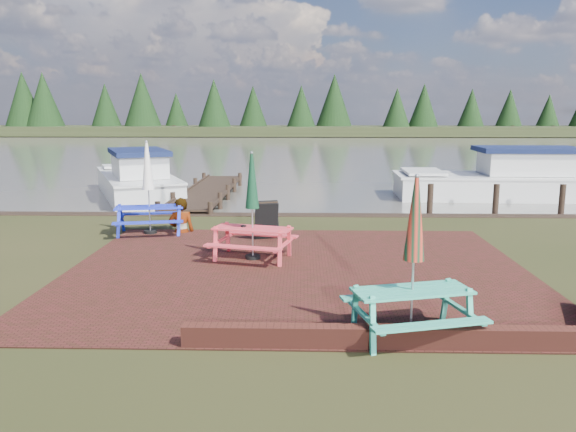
# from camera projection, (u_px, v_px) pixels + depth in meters

# --- Properties ---
(ground) EXTENTS (120.00, 120.00, 0.00)m
(ground) POSITION_uv_depth(u_px,v_px,m) (297.00, 287.00, 10.01)
(ground) COLOR black
(ground) RESTS_ON ground
(paving) EXTENTS (9.00, 7.50, 0.02)m
(paving) POSITION_uv_depth(u_px,v_px,m) (298.00, 271.00, 11.00)
(paving) COLOR #351910
(paving) RESTS_ON ground
(brick_wall) EXTENTS (6.21, 1.79, 0.30)m
(brick_wall) POSITION_uv_depth(u_px,v_px,m) (454.00, 333.00, 7.56)
(brick_wall) COLOR #4C1E16
(brick_wall) RESTS_ON ground
(water) EXTENTS (120.00, 60.00, 0.02)m
(water) POSITION_uv_depth(u_px,v_px,m) (302.00, 149.00, 46.37)
(water) COLOR #49463E
(water) RESTS_ON ground
(far_treeline) EXTENTS (120.00, 10.00, 8.10)m
(far_treeline) POSITION_uv_depth(u_px,v_px,m) (303.00, 110.00, 74.26)
(far_treeline) COLOR black
(far_treeline) RESTS_ON ground
(picnic_table_teal) EXTENTS (1.93, 1.80, 2.25)m
(picnic_table_teal) POSITION_uv_depth(u_px,v_px,m) (413.00, 282.00, 7.67)
(picnic_table_teal) COLOR teal
(picnic_table_teal) RESTS_ON ground
(picnic_table_red) EXTENTS (1.93, 1.80, 2.25)m
(picnic_table_red) POSITION_uv_depth(u_px,v_px,m) (252.00, 223.00, 11.72)
(picnic_table_red) COLOR #DE3943
(picnic_table_red) RESTS_ON ground
(picnic_table_blue) EXTENTS (1.95, 1.80, 2.34)m
(picnic_table_blue) POSITION_uv_depth(u_px,v_px,m) (149.00, 202.00, 14.19)
(picnic_table_blue) COLOR #1929BC
(picnic_table_blue) RESTS_ON ground
(chalkboard) EXTENTS (0.61, 0.69, 0.91)m
(chalkboard) POSITION_uv_depth(u_px,v_px,m) (267.00, 220.00, 13.67)
(chalkboard) COLOR black
(chalkboard) RESTS_ON ground
(jetty) EXTENTS (1.76, 9.08, 1.00)m
(jetty) POSITION_uv_depth(u_px,v_px,m) (208.00, 191.00, 21.17)
(jetty) COLOR black
(jetty) RESTS_ON ground
(boat_jetty) EXTENTS (5.12, 7.46, 2.05)m
(boat_jetty) POSITION_uv_depth(u_px,v_px,m) (137.00, 181.00, 21.66)
(boat_jetty) COLOR silver
(boat_jetty) RESTS_ON ground
(boat_near) EXTENTS (7.99, 2.99, 2.14)m
(boat_near) POSITION_uv_depth(u_px,v_px,m) (506.00, 182.00, 21.31)
(boat_near) COLOR silver
(boat_near) RESTS_ON ground
(person) EXTENTS (0.74, 0.57, 1.81)m
(person) POSITION_uv_depth(u_px,v_px,m) (180.00, 198.00, 14.28)
(person) COLOR gray
(person) RESTS_ON ground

